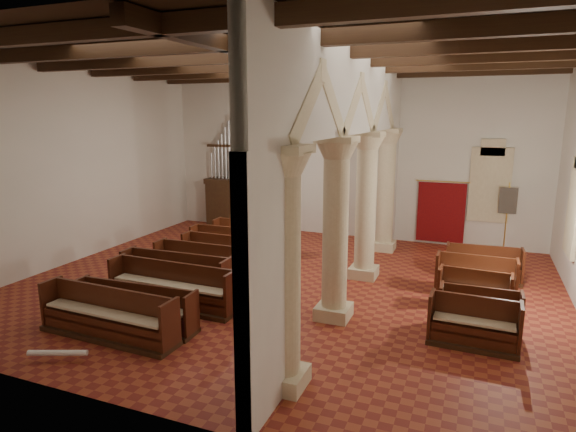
# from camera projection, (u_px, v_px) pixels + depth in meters

# --- Properties ---
(floor) EXTENTS (14.00, 14.00, 0.00)m
(floor) POSITION_uv_depth(u_px,v_px,m) (285.00, 286.00, 12.92)
(floor) COLOR maroon
(floor) RESTS_ON ground
(ceiling) EXTENTS (14.00, 14.00, 0.00)m
(ceiling) POSITION_uv_depth(u_px,v_px,m) (284.00, 52.00, 11.68)
(ceiling) COLOR #302110
(ceiling) RESTS_ON wall_back
(wall_back) EXTENTS (14.00, 0.02, 6.00)m
(wall_back) POSITION_uv_depth(u_px,v_px,m) (346.00, 156.00, 17.75)
(wall_back) COLOR silver
(wall_back) RESTS_ON floor
(wall_front) EXTENTS (14.00, 0.02, 6.00)m
(wall_front) POSITION_uv_depth(u_px,v_px,m) (127.00, 223.00, 6.84)
(wall_front) COLOR silver
(wall_front) RESTS_ON floor
(wall_left) EXTENTS (0.02, 12.00, 6.00)m
(wall_left) POSITION_uv_depth(u_px,v_px,m) (75.00, 165.00, 14.83)
(wall_left) COLOR silver
(wall_left) RESTS_ON floor
(ceiling_beams) EXTENTS (13.80, 11.80, 0.30)m
(ceiling_beams) POSITION_uv_depth(u_px,v_px,m) (284.00, 60.00, 11.71)
(ceiling_beams) COLOR #342310
(ceiling_beams) RESTS_ON wall_back
(arcade) EXTENTS (0.90, 11.90, 6.00)m
(arcade) POSITION_uv_depth(u_px,v_px,m) (354.00, 155.00, 11.53)
(arcade) COLOR beige
(arcade) RESTS_ON floor
(window_right_b) EXTENTS (0.03, 1.00, 2.20)m
(window_right_b) POSITION_uv_depth(u_px,v_px,m) (576.00, 207.00, 12.22)
(window_right_b) COLOR #387F62
(window_right_b) RESTS_ON wall_right
(window_back) EXTENTS (1.00, 0.03, 2.20)m
(window_back) POSITION_uv_depth(u_px,v_px,m) (490.00, 185.00, 16.10)
(window_back) COLOR #387F62
(window_back) RESTS_ON wall_back
(pipe_organ) EXTENTS (2.10, 0.85, 4.40)m
(pipe_organ) POSITION_uv_depth(u_px,v_px,m) (232.00, 194.00, 19.26)
(pipe_organ) COLOR #342310
(pipe_organ) RESTS_ON floor
(lectern) EXTENTS (0.60, 0.62, 1.27)m
(lectern) POSITION_uv_depth(u_px,v_px,m) (269.00, 222.00, 18.15)
(lectern) COLOR #362511
(lectern) RESTS_ON floor
(dossal_curtain) EXTENTS (1.80, 0.07, 2.17)m
(dossal_curtain) POSITION_uv_depth(u_px,v_px,m) (441.00, 212.00, 16.80)
(dossal_curtain) COLOR maroon
(dossal_curtain) RESTS_ON floor
(processional_banner) EXTENTS (0.55, 0.69, 2.38)m
(processional_banner) POSITION_uv_depth(u_px,v_px,m) (505.00, 230.00, 15.74)
(processional_banner) COLOR #342310
(processional_banner) RESTS_ON floor
(hymnal_box_a) EXTENTS (0.41, 0.37, 0.33)m
(hymnal_box_a) POSITION_uv_depth(u_px,v_px,m) (164.00, 334.00, 9.53)
(hymnal_box_a) COLOR navy
(hymnal_box_a) RESTS_ON floor
(hymnal_box_b) EXTENTS (0.45, 0.41, 0.37)m
(hymnal_box_b) POSITION_uv_depth(u_px,v_px,m) (224.00, 302.00, 11.10)
(hymnal_box_b) COLOR navy
(hymnal_box_b) RESTS_ON floor
(hymnal_box_c) EXTENTS (0.38, 0.32, 0.36)m
(hymnal_box_c) POSITION_uv_depth(u_px,v_px,m) (283.00, 283.00, 12.35)
(hymnal_box_c) COLOR #16189C
(hymnal_box_c) RESTS_ON floor
(tube_heater_a) EXTENTS (1.07, 0.51, 0.11)m
(tube_heater_a) POSITION_uv_depth(u_px,v_px,m) (58.00, 353.00, 8.97)
(tube_heater_a) COLOR white
(tube_heater_a) RESTS_ON floor
(tube_heater_b) EXTENTS (0.99, 0.38, 0.10)m
(tube_heater_b) POSITION_uv_depth(u_px,v_px,m) (121.00, 300.00, 11.53)
(tube_heater_b) COLOR white
(tube_heater_b) RESTS_ON floor
(nave_pew_0) EXTENTS (3.20, 0.79, 1.03)m
(nave_pew_0) POSITION_uv_depth(u_px,v_px,m) (108.00, 322.00, 9.88)
(nave_pew_0) COLOR #342310
(nave_pew_0) RESTS_ON floor
(nave_pew_1) EXTENTS (2.90, 0.75, 0.95)m
(nave_pew_1) POSITION_uv_depth(u_px,v_px,m) (134.00, 314.00, 10.35)
(nave_pew_1) COLOR #342310
(nave_pew_1) RESTS_ON floor
(nave_pew_2) EXTENTS (3.32, 0.77, 1.07)m
(nave_pew_2) POSITION_uv_depth(u_px,v_px,m) (172.00, 293.00, 11.46)
(nave_pew_2) COLOR #342310
(nave_pew_2) RESTS_ON floor
(nave_pew_3) EXTENTS (2.95, 0.80, 1.08)m
(nave_pew_3) POSITION_uv_depth(u_px,v_px,m) (176.00, 282.00, 12.21)
(nave_pew_3) COLOR #342310
(nave_pew_3) RESTS_ON floor
(nave_pew_4) EXTENTS (3.10, 0.69, 1.03)m
(nave_pew_4) POSITION_uv_depth(u_px,v_px,m) (207.00, 269.00, 13.22)
(nave_pew_4) COLOR #342310
(nave_pew_4) RESTS_ON floor
(nave_pew_5) EXTENTS (3.04, 0.72, 0.99)m
(nave_pew_5) POSITION_uv_depth(u_px,v_px,m) (230.00, 259.00, 14.25)
(nave_pew_5) COLOR #342310
(nave_pew_5) RESTS_ON floor
(nave_pew_6) EXTENTS (2.84, 0.73, 1.03)m
(nave_pew_6) POSITION_uv_depth(u_px,v_px,m) (233.00, 250.00, 15.13)
(nave_pew_6) COLOR #342310
(nave_pew_6) RESTS_ON floor
(nave_pew_7) EXTENTS (2.87, 0.83, 1.06)m
(nave_pew_7) POSITION_uv_depth(u_px,v_px,m) (255.00, 242.00, 15.98)
(nave_pew_7) COLOR #342310
(nave_pew_7) RESTS_ON floor
(aisle_pew_0) EXTENTS (1.74, 0.72, 1.00)m
(aisle_pew_0) POSITION_uv_depth(u_px,v_px,m) (473.00, 330.00, 9.52)
(aisle_pew_0) COLOR #342310
(aisle_pew_0) RESTS_ON floor
(aisle_pew_1) EXTENTS (1.65, 0.65, 0.95)m
(aisle_pew_1) POSITION_uv_depth(u_px,v_px,m) (479.00, 317.00, 10.15)
(aisle_pew_1) COLOR #342310
(aisle_pew_1) RESTS_ON floor
(aisle_pew_2) EXTENTS (1.66, 0.73, 0.96)m
(aisle_pew_2) POSITION_uv_depth(u_px,v_px,m) (474.00, 297.00, 11.24)
(aisle_pew_2) COLOR #342310
(aisle_pew_2) RESTS_ON floor
(aisle_pew_3) EXTENTS (1.93, 0.73, 1.06)m
(aisle_pew_3) POSITION_uv_depth(u_px,v_px,m) (475.00, 284.00, 12.07)
(aisle_pew_3) COLOR #342310
(aisle_pew_3) RESTS_ON floor
(aisle_pew_4) EXTENTS (2.02, 0.77, 0.98)m
(aisle_pew_4) POSITION_uv_depth(u_px,v_px,m) (483.00, 269.00, 13.26)
(aisle_pew_4) COLOR #342310
(aisle_pew_4) RESTS_ON floor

